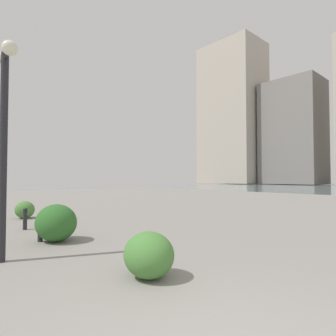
# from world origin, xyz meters

# --- Properties ---
(building_annex) EXTENTS (13.31, 10.12, 24.88)m
(building_annex) POSITION_xyz_m (28.95, -66.77, 12.44)
(building_annex) COLOR gray
(building_annex) RESTS_ON ground
(building_highrise) EXTENTS (16.12, 11.66, 40.38)m
(building_highrise) POSITION_xyz_m (44.23, -63.61, 19.16)
(building_highrise) COLOR #B2A899
(building_highrise) RESTS_ON ground
(lamppost) EXTENTS (0.98, 0.28, 4.13)m
(lamppost) POSITION_xyz_m (4.86, 0.65, 2.74)
(lamppost) COLOR #232328
(lamppost) RESTS_ON ground
(bollard_near) EXTENTS (0.13, 0.13, 0.67)m
(bollard_near) POSITION_xyz_m (6.14, -0.47, 0.35)
(bollard_near) COLOR #232328
(bollard_near) RESTS_ON ground
(bollard_mid) EXTENTS (0.13, 0.13, 0.67)m
(bollard_mid) POSITION_xyz_m (8.11, -0.67, 0.35)
(bollard_mid) COLOR #232328
(bollard_mid) RESTS_ON ground
(shrub_low) EXTENTS (1.09, 0.98, 0.93)m
(shrub_low) POSITION_xyz_m (5.89, -0.77, 0.46)
(shrub_low) COLOR #2D6628
(shrub_low) RESTS_ON ground
(shrub_round) EXTENTS (0.79, 0.71, 0.67)m
(shrub_round) POSITION_xyz_m (10.70, -1.37, 0.33)
(shrub_round) COLOR #477F38
(shrub_round) RESTS_ON ground
(shrub_wide) EXTENTS (0.86, 0.78, 0.73)m
(shrub_wide) POSITION_xyz_m (2.31, -0.89, 0.37)
(shrub_wide) COLOR #477F38
(shrub_wide) RESTS_ON ground
(shrub_tall) EXTENTS (0.70, 0.63, 0.59)m
(shrub_tall) POSITION_xyz_m (8.35, -1.45, 0.30)
(shrub_tall) COLOR #387533
(shrub_tall) RESTS_ON ground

